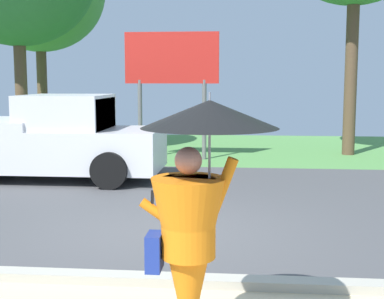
# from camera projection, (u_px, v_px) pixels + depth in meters

# --- Properties ---
(ground_plane) EXTENTS (40.00, 22.00, 0.20)m
(ground_plane) POSITION_uv_depth(u_px,v_px,m) (182.00, 194.00, 10.91)
(ground_plane) COLOR #4C4C4F
(monk_pedestrian) EXTENTS (1.12, 1.09, 2.13)m
(monk_pedestrian) POSITION_uv_depth(u_px,v_px,m) (194.00, 216.00, 4.38)
(monk_pedestrian) COLOR orange
(monk_pedestrian) RESTS_ON ground_plane
(pickup_truck) EXTENTS (5.20, 2.28, 1.88)m
(pickup_truck) POSITION_uv_depth(u_px,v_px,m) (47.00, 140.00, 12.19)
(pickup_truck) COLOR silver
(pickup_truck) RESTS_ON ground_plane
(roadside_billboard) EXTENTS (2.60, 0.12, 3.50)m
(roadside_billboard) POSITION_uv_depth(u_px,v_px,m) (172.00, 67.00, 15.02)
(roadside_billboard) COLOR slate
(roadside_billboard) RESTS_ON ground_plane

